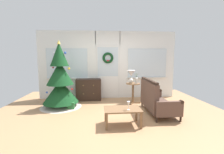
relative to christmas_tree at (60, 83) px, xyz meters
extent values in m
plane|color=#AD7F56|center=(1.54, -1.02, -0.78)|extent=(6.76, 6.76, 0.00)
cube|color=white|center=(0.02, 1.07, 0.49)|extent=(2.15, 0.08, 2.55)
cube|color=white|center=(3.07, 1.07, 0.49)|extent=(2.15, 0.08, 2.55)
cube|color=white|center=(1.54, 1.07, 1.52)|extent=(0.94, 0.08, 0.50)
cube|color=silver|center=(1.54, 1.03, 0.24)|extent=(0.90, 0.05, 2.05)
cube|color=white|center=(1.54, 1.01, -0.33)|extent=(0.78, 0.02, 0.80)
cube|color=silver|center=(1.54, 1.01, 0.62)|extent=(0.78, 0.01, 1.10)
cube|color=silver|center=(0.02, 1.01, 0.57)|extent=(1.50, 0.01, 1.10)
cube|color=silver|center=(3.07, 1.01, 0.57)|extent=(1.50, 0.01, 1.10)
cube|color=silver|center=(0.02, 1.00, 0.00)|extent=(1.59, 0.06, 0.03)
cube|color=silver|center=(3.07, 1.00, 0.00)|extent=(1.59, 0.06, 0.03)
torus|color=#123B1B|center=(1.54, 0.97, 0.77)|extent=(0.41, 0.09, 0.41)
cube|color=red|center=(1.54, 0.96, 0.64)|extent=(0.10, 0.02, 0.10)
cylinder|color=#4C331E|center=(0.00, 0.00, -0.67)|extent=(0.10, 0.10, 0.23)
cone|color=beige|center=(0.00, 0.00, -0.73)|extent=(1.28, 1.28, 0.10)
cone|color=#14421E|center=(0.00, 0.00, -0.28)|extent=(1.09, 1.09, 0.72)
cone|color=#14421E|center=(0.00, 0.00, 0.30)|extent=(0.83, 0.83, 0.72)
cone|color=#14421E|center=(0.00, 0.00, 0.88)|extent=(0.57, 0.57, 0.72)
cone|color=#E0BC4C|center=(0.00, 0.00, 1.25)|extent=(0.12, 0.12, 0.12)
sphere|color=red|center=(-0.25, 0.16, 0.46)|extent=(0.06, 0.06, 0.06)
sphere|color=gold|center=(0.29, -0.06, 0.44)|extent=(0.07, 0.07, 0.07)
sphere|color=silver|center=(-0.04, 0.30, 0.29)|extent=(0.07, 0.07, 0.07)
sphere|color=#264CB2|center=(-0.32, -0.30, -0.25)|extent=(0.06, 0.06, 0.06)
sphere|color=red|center=(0.38, -0.14, -0.19)|extent=(0.05, 0.05, 0.05)
sphere|color=gold|center=(-0.08, 0.22, 0.59)|extent=(0.06, 0.06, 0.06)
sphere|color=silver|center=(-0.17, 0.05, 0.91)|extent=(0.06, 0.06, 0.06)
sphere|color=#264CB2|center=(0.19, -0.02, 0.92)|extent=(0.08, 0.08, 0.08)
cube|color=black|center=(0.81, 0.77, -0.39)|extent=(0.93, 0.48, 0.78)
sphere|color=tan|center=(0.65, 0.54, -0.20)|extent=(0.03, 0.03, 0.03)
sphere|color=tan|center=(1.01, 0.56, -0.20)|extent=(0.03, 0.03, 0.03)
sphere|color=tan|center=(0.65, 0.54, -0.50)|extent=(0.03, 0.03, 0.03)
sphere|color=tan|center=(1.01, 0.56, -0.50)|extent=(0.03, 0.03, 0.03)
cylinder|color=black|center=(3.21, -1.42, -0.71)|extent=(0.05, 0.05, 0.14)
cylinder|color=black|center=(3.20, -0.10, -0.71)|extent=(0.05, 0.05, 0.14)
cylinder|color=black|center=(2.61, -1.43, -0.71)|extent=(0.05, 0.05, 0.14)
cylinder|color=black|center=(2.60, -0.10, -0.71)|extent=(0.05, 0.05, 0.14)
cube|color=brown|center=(2.91, -0.76, -0.57)|extent=(0.73, 1.27, 0.14)
cube|color=brown|center=(2.61, -0.76, -0.19)|extent=(0.13, 1.26, 0.62)
cube|color=black|center=(2.61, -0.76, 0.15)|extent=(0.09, 1.24, 0.06)
cube|color=brown|center=(2.91, -1.44, -0.45)|extent=(0.66, 0.09, 0.38)
cylinder|color=black|center=(3.20, -1.44, -0.28)|extent=(0.09, 0.09, 0.09)
cube|color=brown|center=(2.90, -0.08, -0.45)|extent=(0.66, 0.09, 0.38)
cylinder|color=black|center=(3.19, -0.08, -0.28)|extent=(0.09, 0.09, 0.09)
cylinder|color=brown|center=(2.36, 0.21, -0.10)|extent=(0.48, 0.48, 0.02)
cylinder|color=brown|center=(2.36, 0.21, -0.45)|extent=(0.07, 0.07, 0.67)
cube|color=brown|center=(2.52, 0.21, -0.76)|extent=(0.20, 0.05, 0.04)
cube|color=brown|center=(2.28, 0.35, -0.76)|extent=(0.14, 0.20, 0.04)
cube|color=brown|center=(2.28, 0.07, -0.76)|extent=(0.14, 0.20, 0.04)
sphere|color=silver|center=(2.30, 0.25, 0.00)|extent=(0.16, 0.16, 0.16)
cylinder|color=silver|center=(2.30, 0.25, 0.12)|extent=(0.02, 0.02, 0.06)
cone|color=silver|center=(2.30, 0.25, 0.25)|extent=(0.28, 0.28, 0.20)
cylinder|color=beige|center=(2.46, 0.15, -0.01)|extent=(0.09, 0.09, 0.16)
sphere|color=beige|center=(2.46, 0.15, 0.07)|extent=(0.10, 0.10, 0.10)
cylinder|color=#4C7042|center=(2.44, 0.15, 0.17)|extent=(0.07, 0.01, 0.17)
cylinder|color=#4C7042|center=(2.46, 0.15, 0.17)|extent=(0.01, 0.01, 0.18)
cylinder|color=#4C7042|center=(2.48, 0.15, 0.17)|extent=(0.07, 0.01, 0.17)
cube|color=brown|center=(1.76, -1.51, -0.40)|extent=(0.85, 0.53, 0.03)
cube|color=brown|center=(1.39, -1.74, -0.60)|extent=(0.05, 0.05, 0.36)
cube|color=brown|center=(2.15, -1.73, -0.60)|extent=(0.05, 0.05, 0.36)
cube|color=brown|center=(1.38, -1.30, -0.60)|extent=(0.05, 0.05, 0.36)
cube|color=brown|center=(2.14, -1.29, -0.60)|extent=(0.05, 0.05, 0.36)
cylinder|color=silver|center=(1.88, -1.61, -0.38)|extent=(0.06, 0.06, 0.01)
cylinder|color=silver|center=(1.88, -1.61, -0.33)|extent=(0.01, 0.01, 0.10)
cone|color=silver|center=(1.88, -1.61, -0.24)|extent=(0.08, 0.08, 0.09)
cube|color=#266633|center=(0.35, -0.24, -0.68)|extent=(0.21, 0.19, 0.21)
camera|label=1|loc=(1.27, -4.99, 0.78)|focal=25.27mm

